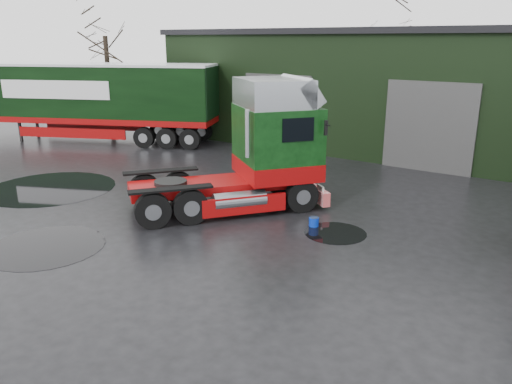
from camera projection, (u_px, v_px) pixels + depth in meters
ground at (186, 272)px, 12.90m from camera, size 100.00×100.00×0.00m
warehouse at (464, 90)px, 26.65m from camera, size 32.40×12.40×6.30m
hero_tractor at (221, 146)px, 17.05m from camera, size 6.90×7.67×4.53m
trailer_left at (93, 103)px, 28.69m from camera, size 14.42×8.65×4.50m
wash_bucket at (314, 222)px, 15.99m from camera, size 0.41×0.41×0.29m
tree_left at (107, 65)px, 30.31m from camera, size 4.40×4.40×8.50m
tree_back_a at (388, 53)px, 38.39m from camera, size 4.40×4.40×9.50m
puddle_0 at (46, 247)px, 14.45m from camera, size 3.36×3.36×0.01m
puddle_1 at (335, 233)px, 15.46m from camera, size 1.93×1.93×0.01m
puddle_2 at (51, 188)px, 20.13m from camera, size 5.06×5.06×0.01m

